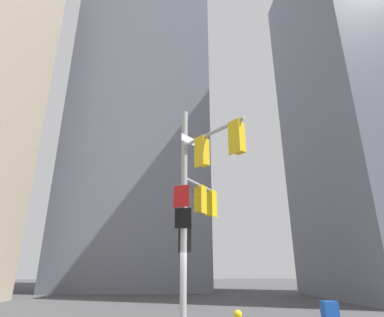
{
  "coord_description": "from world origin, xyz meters",
  "views": [
    {
      "loc": [
        -0.51,
        -11.19,
        1.95
      ],
      "look_at": [
        0.28,
        -0.15,
        5.94
      ],
      "focal_mm": 28.78,
      "sensor_mm": 36.0,
      "label": 1
    }
  ],
  "objects": [
    {
      "name": "signal_pole_assembly",
      "position": [
        0.52,
        -0.02,
        4.53
      ],
      "size": [
        2.27,
        4.65,
        8.0
      ],
      "color": "#9EA0A3",
      "rests_on": "ground"
    },
    {
      "name": "building_tower_right",
      "position": [
        16.56,
        10.58,
        15.24
      ],
      "size": [
        12.03,
        12.03,
        30.48
      ],
      "primitive_type": "cube",
      "color": "slate",
      "rests_on": "ground"
    },
    {
      "name": "building_mid_block",
      "position": [
        -3.98,
        23.92,
        26.75
      ],
      "size": [
        14.6,
        14.6,
        53.5
      ],
      "primitive_type": "cube",
      "color": "slate",
      "rests_on": "ground"
    }
  ]
}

